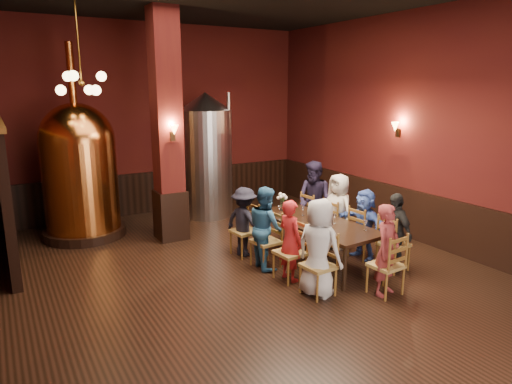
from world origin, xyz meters
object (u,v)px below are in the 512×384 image
copper_kettle (80,169)px  person_1 (290,240)px  steel_vessel (207,155)px  person_0 (319,248)px  rose_vase (283,199)px  person_2 (266,227)px  dining_table (316,225)px

copper_kettle → person_1: bearing=-58.2°
copper_kettle → steel_vessel: 2.88m
person_0 → copper_kettle: (-2.51, 4.63, 0.67)m
rose_vase → copper_kettle: bearing=140.2°
steel_vessel → rose_vase: bearing=-84.0°
copper_kettle → rose_vase: copper_kettle is taller
person_0 → rose_vase: person_0 is taller
person_1 → person_2: size_ratio=0.94×
person_1 → copper_kettle: (-2.46, 3.96, 0.75)m
person_1 → steel_vessel: (0.42, 4.14, 0.79)m
person_0 → person_2: person_0 is taller
steel_vessel → person_1: bearing=-95.8°
person_0 → person_1: (-0.05, 0.67, -0.08)m
person_2 → person_0: bearing=-167.7°
dining_table → person_0: person_0 is taller
steel_vessel → rose_vase: (0.30, -2.82, -0.48)m
dining_table → person_2: bearing=158.8°
steel_vessel → rose_vase: size_ratio=8.59×
person_0 → steel_vessel: steel_vessel is taller
copper_kettle → steel_vessel: (2.87, 0.18, 0.04)m
dining_table → steel_vessel: bearing=91.6°
person_2 → copper_kettle: size_ratio=0.37×
person_2 → steel_vessel: size_ratio=0.49×
person_2 → person_1: bearing=-167.7°
person_0 → person_1: size_ratio=1.12×
dining_table → copper_kettle: bearing=128.1°
person_1 → person_2: bearing=-1.5°
person_0 → rose_vase: 2.10m
dining_table → copper_kettle: size_ratio=0.64×
person_2 → copper_kettle: 4.14m
copper_kettle → steel_vessel: size_ratio=1.33×
rose_vase → steel_vessel: bearing=96.0°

